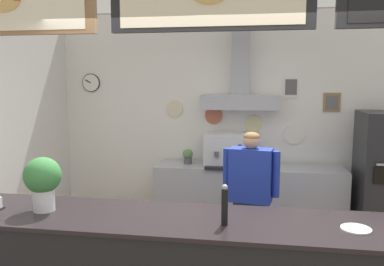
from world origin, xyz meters
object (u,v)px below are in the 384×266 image
at_px(potted_rosemary, 188,156).
at_px(condiment_plate, 356,229).
at_px(potted_sage, 249,155).
at_px(espresso_machine, 227,150).
at_px(shop_worker, 250,201).
at_px(basil_vase, 43,181).
at_px(pepper_grinder, 225,205).

height_order(potted_rosemary, condiment_plate, potted_rosemary).
bearing_deg(potted_sage, espresso_machine, -167.12).
relative_size(shop_worker, potted_rosemary, 7.52).
bearing_deg(espresso_machine, basil_vase, -115.76).
xyz_separation_m(shop_worker, pepper_grinder, (-0.16, -1.40, 0.39)).
bearing_deg(condiment_plate, basil_vase, 179.20).
distance_m(potted_rosemary, pepper_grinder, 2.73).
xyz_separation_m(potted_sage, basil_vase, (-1.49, -2.56, 0.24)).
bearing_deg(espresso_machine, potted_sage, 12.88).
relative_size(condiment_plate, basil_vase, 0.48).
distance_m(espresso_machine, basil_vase, 2.78).
height_order(espresso_machine, condiment_plate, espresso_machine).
relative_size(potted_sage, potted_rosemary, 1.14).
xyz_separation_m(shop_worker, condiment_plate, (0.71, -1.35, 0.26)).
bearing_deg(basil_vase, espresso_machine, 64.24).
relative_size(espresso_machine, basil_vase, 1.43).
distance_m(potted_sage, basil_vase, 2.97).
bearing_deg(espresso_machine, condiment_plate, -67.71).
xyz_separation_m(espresso_machine, potted_rosemary, (-0.54, 0.05, -0.11)).
bearing_deg(condiment_plate, espresso_machine, 112.29).
height_order(shop_worker, pepper_grinder, shop_worker).
distance_m(shop_worker, potted_rosemary, 1.52).
height_order(pepper_grinder, basil_vase, basil_vase).
xyz_separation_m(potted_sage, potted_rosemary, (-0.82, -0.01, -0.03)).
xyz_separation_m(potted_rosemary, condiment_plate, (1.58, -2.58, 0.05)).
height_order(shop_worker, condiment_plate, shop_worker).
relative_size(potted_rosemary, pepper_grinder, 0.72).
bearing_deg(pepper_grinder, basil_vase, 176.63).
bearing_deg(potted_rosemary, condiment_plate, -58.59).
relative_size(espresso_machine, potted_sage, 2.54).
distance_m(pepper_grinder, condiment_plate, 0.88).
bearing_deg(shop_worker, condiment_plate, 127.54).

